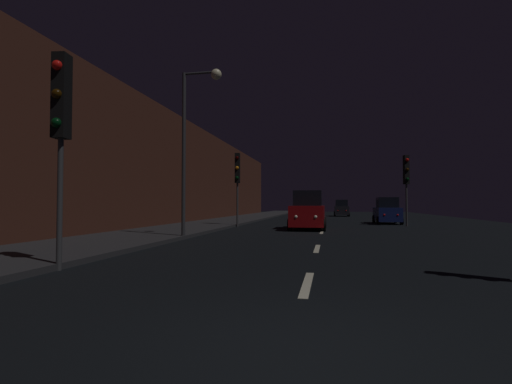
{
  "coord_description": "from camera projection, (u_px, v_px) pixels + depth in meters",
  "views": [
    {
      "loc": [
        0.42,
        -3.98,
        1.47
      ],
      "look_at": [
        -3.21,
        14.56,
        2.05
      ],
      "focal_mm": 26.52,
      "sensor_mm": 36.0,
      "label": 1
    }
  ],
  "objects": [
    {
      "name": "streetlamp_overhead",
      "position": [
        194.0,
        127.0,
        15.66
      ],
      "size": [
        1.7,
        0.44,
        7.02
      ],
      "color": "#2D2D30",
      "rests_on": "ground"
    },
    {
      "name": "car_approaching_headlights",
      "position": [
        308.0,
        212.0,
        21.69
      ],
      "size": [
        2.02,
        4.38,
        2.21
      ],
      "rotation": [
        0.0,
        0.0,
        -1.57
      ],
      "color": "maroon",
      "rests_on": "ground"
    },
    {
      "name": "traffic_light_far_left",
      "position": [
        237.0,
        174.0,
        24.0
      ],
      "size": [
        0.34,
        0.47,
        4.68
      ],
      "rotation": [
        0.0,
        0.0,
        -1.47
      ],
      "color": "#38383A",
      "rests_on": "ground"
    },
    {
      "name": "building_facade_left",
      "position": [
        176.0,
        170.0,
        26.62
      ],
      "size": [
        0.8,
        63.0,
        7.63
      ],
      "primitive_type": "cube",
      "color": "#472319",
      "rests_on": "ground"
    },
    {
      "name": "ground",
      "position": [
        324.0,
        224.0,
        27.97
      ],
      "size": [
        27.69,
        84.0,
        0.02
      ],
      "primitive_type": "cube",
      "color": "black"
    },
    {
      "name": "car_distant_taillights",
      "position": [
        341.0,
        209.0,
        44.25
      ],
      "size": [
        1.76,
        3.81,
        1.92
      ],
      "rotation": [
        0.0,
        0.0,
        1.57
      ],
      "color": "black",
      "rests_on": "ground"
    },
    {
      "name": "traffic_light_far_right",
      "position": [
        406.0,
        175.0,
        24.71
      ],
      "size": [
        0.37,
        0.48,
        4.64
      ],
      "rotation": [
        0.0,
        0.0,
        -1.36
      ],
      "color": "#38383A",
      "rests_on": "ground"
    },
    {
      "name": "car_parked_right_far",
      "position": [
        387.0,
        212.0,
        27.78
      ],
      "size": [
        1.77,
        3.83,
        1.93
      ],
      "rotation": [
        0.0,
        0.0,
        1.57
      ],
      "color": "#141E51",
      "rests_on": "ground"
    },
    {
      "name": "sidewalk_left",
      "position": [
        225.0,
        222.0,
        29.44
      ],
      "size": [
        4.4,
        84.0,
        0.15
      ],
      "primitive_type": "cube",
      "color": "#28282B",
      "rests_on": "ground"
    },
    {
      "name": "traffic_light_near_left",
      "position": [
        61.0,
        113.0,
        8.39
      ],
      "size": [
        0.35,
        0.47,
        4.81
      ],
      "rotation": [
        0.0,
        0.0,
        -1.45
      ],
      "color": "#38383A",
      "rests_on": "ground"
    },
    {
      "name": "lane_centerline",
      "position": [
        318.0,
        247.0,
        12.83
      ],
      "size": [
        0.16,
        14.88,
        0.01
      ],
      "color": "beige",
      "rests_on": "ground"
    }
  ]
}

